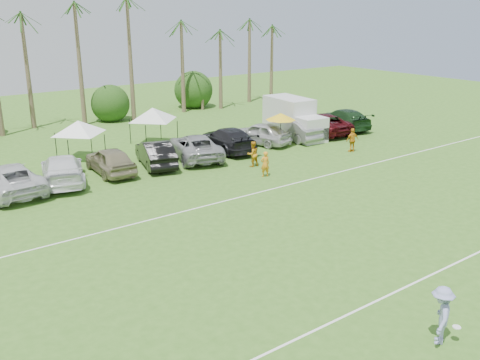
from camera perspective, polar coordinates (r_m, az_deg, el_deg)
ground at (r=19.49m, az=18.33°, el=-14.91°), size 120.00×120.00×0.00m
field_lines at (r=24.19m, az=2.75°, el=-7.18°), size 80.00×12.10×0.01m
palm_tree_5 at (r=48.94m, az=-20.72°, el=14.64°), size 2.40×2.40×9.90m
palm_tree_6 at (r=50.20m, az=-16.30°, el=16.10°), size 2.40×2.40×10.90m
palm_tree_7 at (r=51.76m, az=-12.07°, el=17.39°), size 2.40×2.40×11.90m
palm_tree_8 at (r=54.14m, az=-6.93°, el=14.92°), size 2.40×2.40×8.90m
palm_tree_9 at (r=56.76m, az=-2.42°, el=16.05°), size 2.40×2.40×9.90m
palm_tree_10 at (r=59.70m, az=1.72°, el=16.98°), size 2.40×2.40×10.90m
palm_tree_11 at (r=62.24m, az=4.76°, el=17.75°), size 2.40×2.40×11.90m
bush_tree_2 at (r=52.55m, az=-13.94°, el=8.19°), size 4.00×4.00×4.00m
bush_tree_3 at (r=57.11m, az=-4.59°, el=9.41°), size 4.00×4.00×4.00m
sideline_player_a at (r=33.79m, az=2.69°, el=1.72°), size 0.68×0.53×1.64m
sideline_player_b at (r=35.93m, az=1.36°, el=2.79°), size 0.87×0.70×1.73m
sideline_player_c at (r=40.49m, az=11.90°, el=4.19°), size 1.11×0.65×1.77m
box_truck at (r=44.48m, az=5.81°, el=6.76°), size 2.84×6.27×3.14m
canopy_tent_left at (r=38.82m, az=-16.90°, el=6.09°), size 4.01×4.01×3.25m
canopy_tent_right at (r=41.89m, az=-9.33°, el=7.62°), size 4.18×4.18×3.39m
market_umbrella at (r=41.10m, az=4.37°, el=6.77°), size 2.32×2.32×2.58m
frisbee_player at (r=18.59m, az=20.65°, el=-13.34°), size 1.46×1.30×1.96m
parked_car_2 at (r=33.48m, az=-23.48°, el=0.12°), size 3.11×6.34×1.73m
parked_car_3 at (r=34.27m, az=-18.42°, el=1.10°), size 4.03×6.41×1.73m
parked_car_4 at (r=35.41m, az=-13.68°, el=2.05°), size 2.34×5.19×1.73m
parked_car_5 at (r=36.47m, az=-9.00°, el=2.81°), size 3.13×5.55×1.73m
parked_car_6 at (r=37.97m, az=-4.80°, el=3.58°), size 4.60×6.80×1.73m
parked_car_7 at (r=40.02m, az=-1.31°, el=4.39°), size 3.28×6.26×1.73m
parked_car_8 at (r=41.92m, az=2.16°, el=5.01°), size 3.39×5.45×1.73m
parked_car_9 at (r=43.62m, az=5.73°, el=5.45°), size 2.03×5.32×1.73m
parked_car_10 at (r=45.93m, az=8.45°, el=5.98°), size 3.44×6.47×1.73m
parked_car_11 at (r=48.29m, az=10.96°, el=6.43°), size 3.60×6.34×1.73m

